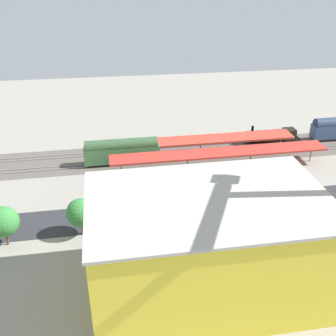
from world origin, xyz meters
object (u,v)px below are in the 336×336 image
(freight_coach_far, at_px, (122,151))
(parked_car_5, at_px, (148,201))
(construction_building, at_px, (207,247))
(box_truck_1, at_px, (221,222))
(platform_canopy_near, at_px, (220,153))
(street_tree_3, at_px, (272,197))
(street_tree_1, at_px, (81,213))
(box_truck_0, at_px, (219,212))
(parked_car_1, at_px, (280,190))
(street_tree_0, at_px, (139,208))
(parked_car_0, at_px, (310,190))
(parked_car_2, at_px, (245,192))
(traffic_light, at_px, (98,211))
(street_tree_2, at_px, (3,222))
(parked_car_4, at_px, (181,197))
(locomotive, at_px, (273,136))
(platform_canopy_far, at_px, (201,140))
(parked_car_3, at_px, (213,196))

(freight_coach_far, height_order, parked_car_5, freight_coach_far)
(construction_building, xyz_separation_m, box_truck_1, (-6.18, -13.87, -6.05))
(platform_canopy_near, bearing_deg, street_tree_3, 100.59)
(street_tree_1, bearing_deg, box_truck_0, -178.44)
(parked_car_1, xyz_separation_m, street_tree_0, (29.76, 8.96, 4.35))
(parked_car_5, bearing_deg, parked_car_0, 178.95)
(parked_car_2, height_order, traffic_light, traffic_light)
(parked_car_5, relative_size, box_truck_0, 0.48)
(platform_canopy_near, xyz_separation_m, box_truck_0, (5.44, 20.11, -2.28))
(street_tree_2, bearing_deg, street_tree_1, -174.47)
(parked_car_2, distance_m, street_tree_1, 33.87)
(traffic_light, bearing_deg, street_tree_3, 179.37)
(parked_car_4, bearing_deg, parked_car_0, 177.97)
(platform_canopy_near, bearing_deg, street_tree_2, 27.15)
(freight_coach_far, distance_m, parked_car_2, 30.55)
(parked_car_2, distance_m, parked_car_5, 20.19)
(box_truck_1, height_order, street_tree_0, street_tree_0)
(locomotive, relative_size, parked_car_5, 3.06)
(parked_car_1, distance_m, traffic_light, 37.87)
(parked_car_0, bearing_deg, locomotive, -93.85)
(street_tree_2, distance_m, traffic_light, 15.67)
(box_truck_1, bearing_deg, parked_car_4, -62.56)
(street_tree_2, height_order, traffic_light, street_tree_2)
(parked_car_2, distance_m, street_tree_2, 46.40)
(box_truck_0, xyz_separation_m, street_tree_3, (-9.48, 1.49, 3.34))
(freight_coach_far, distance_m, parked_car_0, 42.73)
(traffic_light, bearing_deg, street_tree_2, 2.77)
(traffic_light, bearing_deg, locomotive, -143.54)
(platform_canopy_far, bearing_deg, parked_car_1, 121.04)
(freight_coach_far, xyz_separation_m, street_tree_3, (-26.12, 27.46, 1.81))
(parked_car_4, bearing_deg, platform_canopy_far, -112.57)
(parked_car_4, xyz_separation_m, traffic_light, (16.11, 8.69, 3.99))
(locomotive, relative_size, parked_car_2, 3.50)
(platform_canopy_far, xyz_separation_m, construction_building, (9.05, 44.40, 3.55))
(platform_canopy_far, xyz_separation_m, parked_car_2, (-5.14, 19.85, -3.33))
(street_tree_3, relative_size, traffic_light, 1.08)
(locomotive, distance_m, street_tree_1, 58.09)
(platform_canopy_near, distance_m, traffic_light, 34.58)
(parked_car_2, distance_m, street_tree_3, 10.32)
(parked_car_0, xyz_separation_m, parked_car_5, (33.80, -0.62, 0.02))
(parked_car_1, relative_size, parked_car_4, 1.01)
(freight_coach_far, bearing_deg, street_tree_2, 53.22)
(locomotive, distance_m, parked_car_1, 26.24)
(parked_car_0, height_order, street_tree_2, street_tree_2)
(parked_car_3, distance_m, street_tree_2, 39.59)
(parked_car_4, bearing_deg, parked_car_3, 176.73)
(locomotive, relative_size, box_truck_1, 1.66)
(platform_canopy_near, distance_m, box_truck_1, 23.88)
(platform_canopy_far, bearing_deg, traffic_light, 49.61)
(platform_canopy_far, distance_m, locomotive, 21.07)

